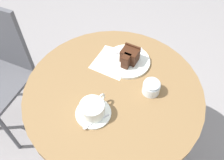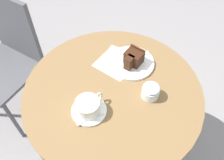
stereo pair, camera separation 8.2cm
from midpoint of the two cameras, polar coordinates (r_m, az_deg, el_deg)
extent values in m
cube|color=gray|center=(1.64, -1.27, -17.29)|extent=(4.40, 4.40, 0.01)
cylinder|color=brown|center=(1.02, -1.96, -3.06)|extent=(0.76, 0.76, 0.03)
cylinder|color=silver|center=(1.32, -1.55, -11.80)|extent=(0.07, 0.07, 0.66)
cylinder|color=silver|center=(1.63, -1.28, -17.11)|extent=(0.34, 0.34, 0.02)
cylinder|color=silver|center=(0.94, -6.89, -8.14)|extent=(0.14, 0.14, 0.01)
cylinder|color=silver|center=(0.91, -7.26, -7.17)|extent=(0.09, 0.09, 0.06)
cylinder|color=beige|center=(0.89, -7.44, -6.21)|extent=(0.08, 0.08, 0.00)
torus|color=silver|center=(0.93, -5.16, -4.82)|extent=(0.05, 0.01, 0.05)
cube|color=silver|center=(0.92, -5.86, -9.68)|extent=(0.09, 0.04, 0.00)
ellipsoid|color=silver|center=(0.91, -8.97, -11.20)|extent=(0.02, 0.02, 0.00)
cylinder|color=silver|center=(1.10, 1.58, 4.49)|extent=(0.21, 0.21, 0.01)
cube|color=#422619|center=(1.09, 2.11, 5.13)|extent=(0.07, 0.08, 0.02)
cube|color=#422619|center=(1.06, 1.16, 3.78)|extent=(0.04, 0.04, 0.02)
cube|color=#381C0F|center=(1.08, 2.14, 5.71)|extent=(0.07, 0.08, 0.01)
cube|color=#381C0F|center=(1.05, 1.17, 4.35)|extent=(0.04, 0.04, 0.01)
cube|color=#422619|center=(1.07, 2.16, 6.30)|extent=(0.07, 0.08, 0.02)
cube|color=#422619|center=(1.04, 1.18, 4.94)|extent=(0.04, 0.04, 0.02)
cube|color=#381C0F|center=(1.05, 2.19, 6.90)|extent=(0.07, 0.08, 0.01)
cube|color=#381C0F|center=(1.03, 1.20, 5.54)|extent=(0.04, 0.04, 0.01)
cube|color=#381C0F|center=(1.09, 2.81, 6.89)|extent=(0.02, 0.07, 0.07)
cube|color=silver|center=(1.13, 1.04, 6.66)|extent=(0.08, 0.08, 0.00)
cube|color=silver|center=(1.14, 4.46, 7.11)|extent=(0.04, 0.04, 0.00)
cube|color=silver|center=(1.10, -2.14, 4.12)|extent=(0.18, 0.18, 0.00)
cube|color=silver|center=(1.11, -1.64, 4.87)|extent=(0.18, 0.18, 0.00)
cylinder|color=#4C4C51|center=(1.60, -24.92, -11.62)|extent=(0.02, 0.02, 0.42)
cylinder|color=#4C4C51|center=(1.88, -26.14, 0.36)|extent=(0.02, 0.02, 0.42)
cylinder|color=#4C4C51|center=(1.69, -18.31, -3.05)|extent=(0.02, 0.02, 0.42)
cylinder|color=silver|center=(0.99, 7.08, -2.12)|extent=(0.07, 0.07, 0.05)
ellipsoid|color=silver|center=(0.96, 7.26, -1.00)|extent=(0.07, 0.07, 0.02)
camera|label=1|loc=(0.04, -92.38, -3.02)|focal=38.00mm
camera|label=2|loc=(0.04, 87.62, 3.02)|focal=38.00mm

